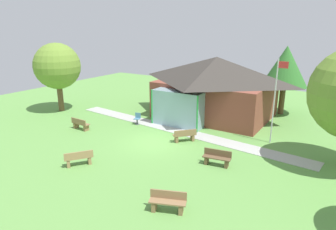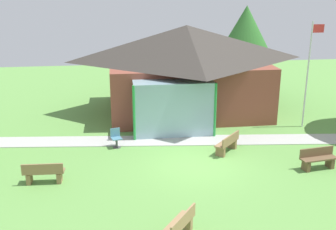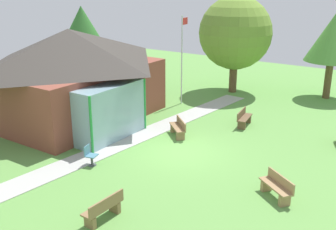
% 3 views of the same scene
% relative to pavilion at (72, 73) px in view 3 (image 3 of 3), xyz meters
% --- Properties ---
extents(ground_plane, '(44.00, 44.00, 0.00)m').
position_rel_pavilion_xyz_m(ground_plane, '(-0.80, -7.40, -2.54)').
color(ground_plane, '#609947').
extents(pavilion, '(9.54, 8.36, 4.87)m').
position_rel_pavilion_xyz_m(pavilion, '(0.00, 0.00, 0.00)').
color(pavilion, brown).
rests_on(pavilion, ground_plane).
extents(footpath, '(19.30, 3.23, 0.03)m').
position_rel_pavilion_xyz_m(footpath, '(-0.80, -4.71, -2.52)').
color(footpath, '#ADADA8').
rests_on(footpath, ground_plane).
extents(flagpole, '(0.64, 0.08, 5.35)m').
position_rel_pavilion_xyz_m(flagpole, '(5.58, -3.51, 0.42)').
color(flagpole, silver).
rests_on(flagpole, ground_plane).
extents(bench_rear_near_path, '(1.33, 1.41, 0.84)m').
position_rel_pavilion_xyz_m(bench_rear_near_path, '(0.81, -6.31, -2.13)').
color(bench_rear_near_path, olive).
rests_on(bench_rear_near_path, ground_plane).
extents(bench_mid_left, '(1.52, 0.50, 0.84)m').
position_rel_pavilion_xyz_m(bench_mid_left, '(-6.72, -8.28, -2.13)').
color(bench_mid_left, olive).
rests_on(bench_mid_left, ground_plane).
extents(bench_front_center, '(1.24, 1.47, 0.84)m').
position_rel_pavilion_xyz_m(bench_front_center, '(-2.29, -12.37, -2.13)').
color(bench_front_center, '#9E7A51').
rests_on(bench_front_center, ground_plane).
extents(bench_mid_right, '(1.55, 0.66, 0.84)m').
position_rel_pavilion_xyz_m(bench_mid_right, '(3.94, -8.38, -2.13)').
color(bench_mid_right, brown).
rests_on(bench_mid_right, ground_plane).
extents(patio_chair_west, '(0.54, 0.54, 0.86)m').
position_rel_pavilion_xyz_m(patio_chair_west, '(-4.02, -5.06, -2.12)').
color(patio_chair_west, teal).
rests_on(patio_chair_west, ground_plane).
extents(tree_east_hedge, '(4.79, 4.79, 6.39)m').
position_rel_pavilion_xyz_m(tree_east_hedge, '(9.85, -4.96, 1.44)').
color(tree_east_hedge, brown).
rests_on(tree_east_hedge, ground_plane).
extents(tree_far_east, '(3.33, 3.33, 5.42)m').
position_rel_pavilion_xyz_m(tree_far_east, '(11.84, -10.68, 1.35)').
color(tree_far_east, brown).
rests_on(tree_far_east, ground_plane).
extents(tree_behind_pavilion_right, '(3.66, 3.66, 5.71)m').
position_rel_pavilion_xyz_m(tree_behind_pavilion_right, '(4.58, 3.73, 1.49)').
color(tree_behind_pavilion_right, brown).
rests_on(tree_behind_pavilion_right, ground_plane).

